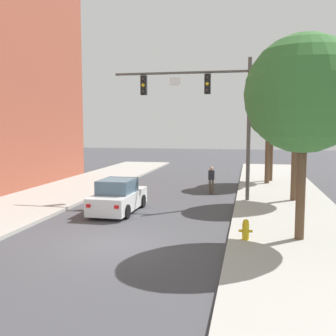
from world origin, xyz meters
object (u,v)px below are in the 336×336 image
object	(u,v)px
traffic_signal_mast	(209,102)
pedestrian_crossing_road	(211,179)
street_tree_farthest	(272,114)
street_tree_third	(269,102)
car_lead_white	(118,197)
street_tree_nearest	(304,94)
street_tree_second	(296,102)
fire_hydrant	(246,229)

from	to	relation	value
traffic_signal_mast	pedestrian_crossing_road	distance (m)	5.21
street_tree_farthest	pedestrian_crossing_road	bearing A→B (deg)	-123.90
street_tree_farthest	street_tree_third	bearing A→B (deg)	-101.92
traffic_signal_mast	street_tree_third	world-z (taller)	traffic_signal_mast
car_lead_white	street_tree_third	distance (m)	13.74
car_lead_white	street_tree_nearest	distance (m)	9.73
pedestrian_crossing_road	street_tree_farthest	size ratio (longest dim) A/B	0.25
traffic_signal_mast	car_lead_white	distance (m)	7.06
street_tree_second	street_tree_nearest	bearing A→B (deg)	-94.20
fire_hydrant	street_tree_nearest	size ratio (longest dim) A/B	0.10
traffic_signal_mast	car_lead_white	xyz separation A→B (m)	(-3.90, -3.60, -4.66)
traffic_signal_mast	street_tree_farthest	bearing A→B (deg)	65.92
street_tree_farthest	traffic_signal_mast	bearing A→B (deg)	-114.08
pedestrian_crossing_road	street_tree_farthest	distance (m)	7.86
traffic_signal_mast	pedestrian_crossing_road	world-z (taller)	traffic_signal_mast
car_lead_white	street_tree_farthest	world-z (taller)	street_tree_farthest
car_lead_white	street_tree_second	distance (m)	10.46
fire_hydrant	street_tree_nearest	world-z (taller)	street_tree_nearest
street_tree_second	fire_hydrant	bearing A→B (deg)	-106.43
street_tree_third	street_tree_farthest	distance (m)	1.62
traffic_signal_mast	fire_hydrant	world-z (taller)	traffic_signal_mast
street_tree_nearest	street_tree_third	world-z (taller)	street_tree_third
street_tree_nearest	street_tree_third	size ratio (longest dim) A/B	0.97
street_tree_second	street_tree_third	distance (m)	6.51
pedestrian_crossing_road	street_tree_farthest	bearing A→B (deg)	56.10
fire_hydrant	street_tree_nearest	distance (m)	5.03
car_lead_white	street_tree_nearest	xyz separation A→B (m)	(7.87, -3.61, 4.43)
street_tree_second	street_tree_third	size ratio (longest dim) A/B	0.98
street_tree_nearest	pedestrian_crossing_road	bearing A→B (deg)	112.19
traffic_signal_mast	street_tree_nearest	size ratio (longest dim) A/B	1.07
street_tree_third	street_tree_farthest	world-z (taller)	street_tree_third
car_lead_white	pedestrian_crossing_road	world-z (taller)	pedestrian_crossing_road
traffic_signal_mast	street_tree_second	distance (m)	4.57
pedestrian_crossing_road	street_tree_farthest	world-z (taller)	street_tree_farthest
street_tree_nearest	fire_hydrant	bearing A→B (deg)	-165.64
pedestrian_crossing_road	street_tree_nearest	size ratio (longest dim) A/B	0.23
pedestrian_crossing_road	street_tree_nearest	xyz separation A→B (m)	(4.04, -9.89, 4.24)
street_tree_nearest	street_tree_third	bearing A→B (deg)	92.32
fire_hydrant	street_tree_second	xyz separation A→B (m)	(2.41, 8.18, 4.84)
fire_hydrant	street_tree_nearest	bearing A→B (deg)	14.36
car_lead_white	street_tree_third	bearing A→B (deg)	55.16
car_lead_white	pedestrian_crossing_road	xyz separation A→B (m)	(3.84, 6.28, 0.19)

